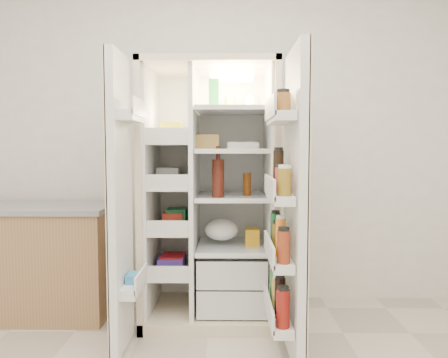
{
  "coord_description": "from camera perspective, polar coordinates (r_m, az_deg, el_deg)",
  "views": [
    {
      "loc": [
        0.13,
        -1.39,
        1.21
      ],
      "look_at": [
        0.1,
        1.25,
        1.03
      ],
      "focal_mm": 34.0,
      "sensor_mm": 36.0,
      "label": 1
    }
  ],
  "objects": [
    {
      "name": "kitchen_counter",
      "position": [
        3.44,
        -23.89,
        -9.89
      ],
      "size": [
        1.11,
        0.59,
        0.81
      ],
      "color": "#99724C",
      "rests_on": "floor"
    },
    {
      "name": "freezer_door",
      "position": [
        2.54,
        -13.72,
        -3.33
      ],
      "size": [
        0.15,
        0.4,
        1.72
      ],
      "color": "silver",
      "rests_on": "floor"
    },
    {
      "name": "refrigerator",
      "position": [
        3.09,
        -1.54,
        -4.74
      ],
      "size": [
        0.92,
        0.7,
        1.8
      ],
      "color": "beige",
      "rests_on": "floor"
    },
    {
      "name": "fridge_door",
      "position": [
        2.4,
        9.04,
        -4.1
      ],
      "size": [
        0.17,
        0.58,
        1.72
      ],
      "color": "silver",
      "rests_on": "floor"
    },
    {
      "name": "wall_back",
      "position": [
        3.4,
        -1.63,
        6.35
      ],
      "size": [
        4.0,
        0.02,
        2.7
      ],
      "primitive_type": "cube",
      "color": "white",
      "rests_on": "floor"
    }
  ]
}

